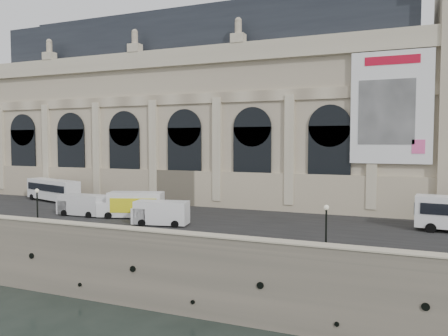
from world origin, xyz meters
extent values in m
plane|color=black|center=(0.00, 0.00, 0.00)|extent=(260.00, 260.00, 0.00)
cube|color=gray|center=(0.00, 35.00, 3.00)|extent=(160.00, 70.00, 6.00)
cube|color=#2D2D2D|center=(0.00, 14.00, 6.03)|extent=(160.00, 24.00, 0.06)
cube|color=gray|center=(0.00, 0.60, 6.55)|extent=(160.00, 1.20, 1.10)
cube|color=beige|center=(0.00, 0.60, 7.15)|extent=(160.00, 1.40, 0.12)
cube|color=beige|center=(-6.00, 31.00, 17.00)|extent=(68.00, 18.00, 22.00)
cube|color=beige|center=(-6.00, 21.85, 8.50)|extent=(68.60, 0.40, 5.00)
cube|color=beige|center=(-6.00, 21.70, 26.80)|extent=(69.00, 0.80, 2.40)
cube|color=beige|center=(-6.00, 21.85, 21.00)|extent=(68.00, 0.30, 1.40)
cube|color=#23282F|center=(-6.00, 31.00, 31.00)|extent=(64.00, 15.00, 6.00)
cube|color=#23282F|center=(-6.00, 31.00, 34.50)|extent=(56.00, 10.00, 1.20)
cube|color=black|center=(-34.00, 21.82, 12.50)|extent=(5.20, 0.25, 9.00)
cylinder|color=black|center=(-34.00, 21.82, 17.00)|extent=(5.20, 0.25, 5.20)
cube|color=beige|center=(-29.00, 21.75, 14.00)|extent=(1.20, 0.50, 14.00)
cube|color=black|center=(-24.00, 21.82, 12.50)|extent=(5.20, 0.25, 9.00)
cylinder|color=black|center=(-24.00, 21.82, 17.00)|extent=(5.20, 0.25, 5.20)
cube|color=beige|center=(-19.00, 21.75, 14.00)|extent=(1.20, 0.50, 14.00)
cube|color=black|center=(-14.00, 21.82, 12.50)|extent=(5.20, 0.25, 9.00)
cylinder|color=black|center=(-14.00, 21.82, 17.00)|extent=(5.20, 0.25, 5.20)
cube|color=beige|center=(-9.00, 21.75, 14.00)|extent=(1.20, 0.50, 14.00)
cube|color=black|center=(-4.00, 21.82, 12.50)|extent=(5.20, 0.25, 9.00)
cylinder|color=black|center=(-4.00, 21.82, 17.00)|extent=(5.20, 0.25, 5.20)
cube|color=beige|center=(1.00, 21.75, 14.00)|extent=(1.20, 0.50, 14.00)
cube|color=black|center=(6.00, 21.82, 12.50)|extent=(5.20, 0.25, 9.00)
cylinder|color=black|center=(6.00, 21.82, 17.00)|extent=(5.20, 0.25, 5.20)
cube|color=beige|center=(11.00, 21.75, 14.00)|extent=(1.20, 0.50, 14.00)
cube|color=black|center=(16.00, 21.82, 12.50)|extent=(5.20, 0.25, 9.00)
cylinder|color=black|center=(16.00, 21.82, 17.00)|extent=(5.20, 0.25, 5.20)
cube|color=beige|center=(21.00, 21.75, 14.00)|extent=(1.20, 0.50, 14.00)
cube|color=beige|center=(-39.00, 21.75, 14.00)|extent=(1.20, 0.50, 14.00)
cube|color=white|center=(23.00, 21.55, 19.00)|extent=(9.00, 0.35, 13.00)
cube|color=#B90C25|center=(23.00, 21.35, 24.40)|extent=(6.00, 0.06, 1.00)
cube|color=gray|center=(22.50, 21.35, 18.50)|extent=(6.20, 0.06, 7.50)
cube|color=#F1559A|center=(26.00, 21.35, 14.50)|extent=(1.40, 0.06, 1.60)
cube|color=white|center=(-24.20, 17.97, 7.89)|extent=(11.51, 5.72, 2.93)
cube|color=black|center=(-29.61, 19.71, 8.17)|extent=(0.74, 2.09, 1.13)
cube|color=black|center=(-24.57, 16.81, 8.27)|extent=(9.91, 3.26, 1.04)
cube|color=black|center=(-23.83, 19.13, 8.27)|extent=(9.91, 3.26, 1.04)
cylinder|color=black|center=(-28.61, 18.15, 6.47)|extent=(0.99, 0.56, 0.94)
cylinder|color=black|center=(-27.88, 20.40, 6.47)|extent=(0.99, 0.56, 0.94)
cylinder|color=black|center=(-20.52, 15.55, 6.47)|extent=(0.99, 0.56, 0.94)
cylinder|color=black|center=(-19.79, 17.79, 6.47)|extent=(0.99, 0.56, 0.94)
cube|color=black|center=(25.66, 15.90, 8.33)|extent=(0.30, 2.33, 1.22)
cylinder|color=black|center=(27.08, 14.50, 6.51)|extent=(1.04, 0.40, 1.01)
cylinder|color=black|center=(27.32, 17.03, 6.51)|extent=(1.04, 0.40, 1.01)
cube|color=white|center=(0.36, 7.97, 7.43)|extent=(6.06, 3.30, 2.44)
cube|color=white|center=(-1.89, 7.53, 7.06)|extent=(2.01, 2.50, 1.70)
cube|color=black|center=(-2.48, 7.41, 7.65)|extent=(0.43, 1.89, 0.85)
cylinder|color=black|center=(-1.23, 6.52, 6.40)|extent=(0.84, 0.42, 0.81)
cylinder|color=black|center=(-1.66, 8.71, 6.40)|extent=(0.84, 0.42, 0.81)
cylinder|color=black|center=(2.37, 7.23, 6.40)|extent=(0.84, 0.42, 0.81)
cylinder|color=black|center=(1.94, 9.42, 6.40)|extent=(0.84, 0.42, 0.81)
cube|color=silver|center=(-11.74, 9.65, 7.41)|extent=(5.69, 2.32, 2.40)
cube|color=silver|center=(-14.00, 9.60, 7.04)|extent=(1.63, 2.23, 1.67)
cube|color=black|center=(-14.58, 9.58, 7.62)|extent=(0.10, 1.88, 0.84)
cylinder|color=black|center=(-13.52, 8.51, 6.40)|extent=(0.80, 0.28, 0.79)
cylinder|color=black|center=(-13.57, 10.70, 6.40)|extent=(0.80, 0.28, 0.79)
cylinder|color=black|center=(-9.91, 8.59, 6.40)|extent=(0.80, 0.28, 0.79)
cylinder|color=black|center=(-9.96, 10.79, 6.40)|extent=(0.80, 0.28, 0.79)
cube|color=white|center=(-4.87, 10.95, 7.65)|extent=(6.81, 4.24, 2.87)
cube|color=yellow|center=(-4.49, 9.75, 7.65)|extent=(5.29, 1.72, 1.70)
cube|color=#B90C25|center=(-4.49, 9.75, 7.65)|extent=(3.05, 1.00, 0.64)
cube|color=white|center=(-8.31, 9.86, 7.01)|extent=(2.32, 2.74, 1.59)
cylinder|color=black|center=(-7.34, 8.89, 6.42)|extent=(0.90, 0.54, 0.85)
cylinder|color=black|center=(-8.07, 11.22, 6.42)|extent=(0.90, 0.54, 0.85)
cylinder|color=black|center=(-2.27, 10.48, 6.42)|extent=(0.90, 0.54, 0.85)
cylinder|color=black|center=(-3.01, 12.81, 6.42)|extent=(0.90, 0.54, 0.85)
cylinder|color=black|center=(-11.08, 1.94, 6.19)|extent=(0.42, 0.42, 0.38)
cylinder|color=black|center=(-11.08, 1.94, 7.92)|extent=(0.15, 0.15, 3.83)
sphere|color=beige|center=(-11.08, 1.94, 9.93)|extent=(0.42, 0.42, 0.42)
cylinder|color=black|center=(18.79, 2.06, 6.19)|extent=(0.41, 0.41, 0.38)
cylinder|color=black|center=(18.79, 2.06, 7.88)|extent=(0.15, 0.15, 3.76)
sphere|color=beige|center=(18.79, 2.06, 9.85)|extent=(0.41, 0.41, 0.41)
camera|label=1|loc=(24.16, -32.78, 15.06)|focal=35.00mm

